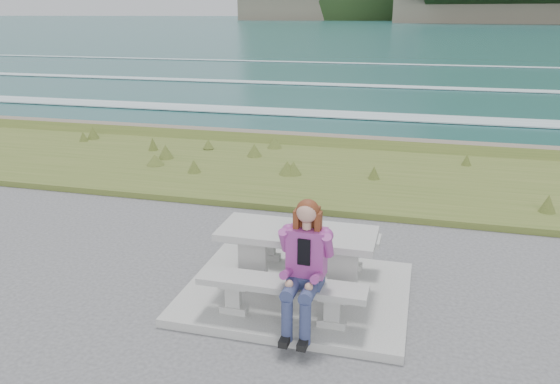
{
  "coord_description": "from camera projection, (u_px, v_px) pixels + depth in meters",
  "views": [
    {
      "loc": [
        1.29,
        -5.64,
        3.21
      ],
      "look_at": [
        -0.52,
        1.2,
        0.88
      ],
      "focal_mm": 35.0,
      "sensor_mm": 36.0,
      "label": 1
    }
  ],
  "objects": [
    {
      "name": "concrete_slab",
      "position": [
        297.0,
        292.0,
        6.48
      ],
      "size": [
        2.6,
        2.1,
        0.1
      ],
      "primitive_type": "cube",
      "color": "gray",
      "rests_on": "ground"
    },
    {
      "name": "grass_verge",
      "position": [
        353.0,
        179.0,
        11.09
      ],
      "size": [
        160.0,
        4.5,
        0.22
      ],
      "primitive_type": "cube",
      "color": "#425821",
      "rests_on": "ground"
    },
    {
      "name": "picnic_table",
      "position": [
        297.0,
        244.0,
        6.28
      ],
      "size": [
        1.8,
        0.75,
        0.75
      ],
      "color": "gray",
      "rests_on": "concrete_slab"
    },
    {
      "name": "bench_seaward",
      "position": [
        309.0,
        239.0,
        7.0
      ],
      "size": [
        1.8,
        0.35,
        0.45
      ],
      "color": "gray",
      "rests_on": "concrete_slab"
    },
    {
      "name": "bench_landward",
      "position": [
        282.0,
        290.0,
        5.71
      ],
      "size": [
        1.8,
        0.35,
        0.45
      ],
      "color": "gray",
      "rests_on": "concrete_slab"
    },
    {
      "name": "shore_drop",
      "position": [
        368.0,
        147.0,
        13.75
      ],
      "size": [
        160.0,
        0.8,
        2.2
      ],
      "primitive_type": "cube",
      "color": "#6A5E50",
      "rests_on": "ground"
    },
    {
      "name": "seated_woman",
      "position": [
        303.0,
        285.0,
        5.48
      ],
      "size": [
        0.4,
        0.68,
        1.37
      ],
      "rotation": [
        0.0,
        0.0,
        -0.04
      ],
      "color": "navy",
      "rests_on": "concrete_slab"
    },
    {
      "name": "ocean",
      "position": [
        400.0,
        107.0,
        30.08
      ],
      "size": [
        1600.0,
        1600.0,
        0.09
      ],
      "color": "#1B4E4E",
      "rests_on": "ground"
    }
  ]
}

